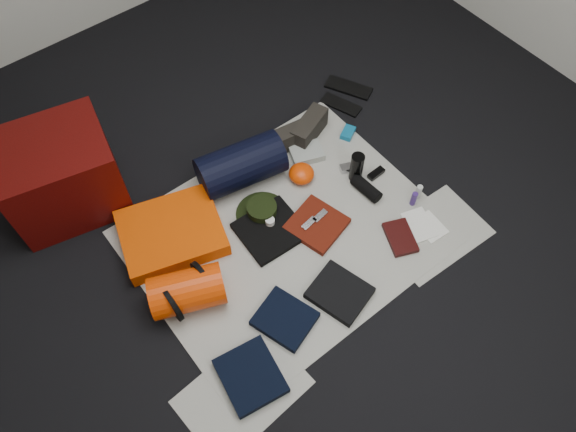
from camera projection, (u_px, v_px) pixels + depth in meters
floor at (287, 236)px, 3.13m from camera, size 4.50×4.50×0.02m
newspaper_mat at (287, 235)px, 3.12m from camera, size 1.60×1.30×0.01m
newspaper_sheet_front_left at (243, 392)px, 2.66m from camera, size 0.61×0.44×0.00m
newspaper_sheet_front_right at (433, 233)px, 3.13m from camera, size 0.60×0.43×0.00m
red_cabinet at (61, 175)px, 3.04m from camera, size 0.68×0.61×0.49m
sleeping_pad at (172, 233)px, 3.07m from camera, size 0.65×0.58×0.10m
stuff_sack at (187, 291)px, 2.82m from camera, size 0.42×0.34×0.22m
sack_strap_left at (170, 302)px, 2.79m from camera, size 0.02×0.22×0.22m
sack_strap_right at (204, 280)px, 2.85m from camera, size 0.02×0.22×0.22m
navy_duffel at (241, 165)px, 3.22m from camera, size 0.53×0.35×0.26m
boonie_brim at (262, 214)px, 3.19m from camera, size 0.34×0.34×0.01m
boonie_crown at (262, 210)px, 3.15m from camera, size 0.17×0.17×0.08m
hiking_boot_left at (287, 139)px, 3.40m from camera, size 0.28×0.14×0.13m
hiking_boot_right at (309, 128)px, 3.44m from camera, size 0.31×0.20×0.14m
flip_flop_left at (341, 105)px, 3.64m from camera, size 0.18×0.28×0.01m
flip_flop_right at (349, 88)px, 3.72m from camera, size 0.24×0.32×0.02m
trousers_navy_a at (251, 376)px, 2.68m from camera, size 0.31×0.34×0.05m
trousers_navy_b at (285, 319)px, 2.83m from camera, size 0.31×0.34×0.04m
trousers_charcoal at (340, 293)px, 2.91m from camera, size 0.32×0.34×0.04m
black_tshirt at (271, 230)px, 3.12m from camera, size 0.35×0.33×0.03m
red_shirt at (317, 224)px, 3.13m from camera, size 0.34×0.34×0.04m
orange_stuff_sack at (301, 174)px, 3.28m from camera, size 0.19×0.19×0.10m
first_aid_pouch at (307, 153)px, 3.40m from camera, size 0.23×0.20×0.05m
water_bottle at (357, 167)px, 3.25m from camera, size 0.10×0.10×0.20m
speaker at (366, 188)px, 3.24m from camera, size 0.09×0.20×0.07m
compact_camera at (347, 168)px, 3.35m from camera, size 0.10×0.08×0.04m
cyan_case at (348, 133)px, 3.49m from camera, size 0.13×0.11×0.03m
toiletry_purple at (414, 199)px, 3.19m from camera, size 0.04×0.04×0.10m
toiletry_clear at (418, 192)px, 3.21m from camera, size 0.04×0.04×0.10m
paperback_book at (400, 237)px, 3.09m from camera, size 0.21×0.25×0.03m
map_booklet at (419, 225)px, 3.15m from camera, size 0.19×0.24×0.01m
map_printout at (430, 227)px, 3.14m from camera, size 0.15×0.19×0.01m
sunglasses at (376, 173)px, 3.33m from camera, size 0.11×0.05×0.03m
key_cluster at (238, 378)px, 2.69m from camera, size 0.08×0.08×0.01m
tape_roll at (270, 221)px, 3.11m from camera, size 0.05×0.05×0.04m
energy_bar_a at (309, 223)px, 3.11m from camera, size 0.10×0.05×0.01m
energy_bar_b at (320, 216)px, 3.13m from camera, size 0.10×0.05×0.01m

